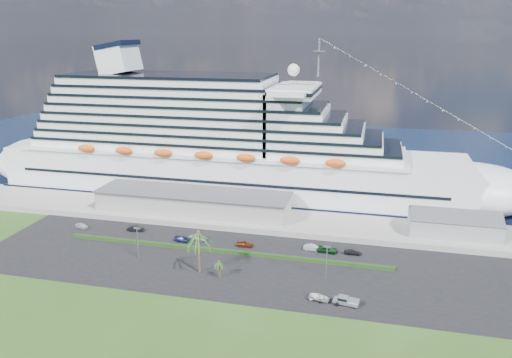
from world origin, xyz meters
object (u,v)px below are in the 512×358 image
(cruise_ship, at_px, (225,148))
(pickup_truck, at_px, (346,301))
(parked_car_3, at_px, (184,239))
(boat_trailer, at_px, (319,297))

(cruise_ship, distance_m, pickup_truck, 83.15)
(cruise_ship, height_order, parked_car_3, cruise_ship)
(cruise_ship, relative_size, parked_car_3, 37.85)
(cruise_ship, distance_m, boat_trailer, 79.88)
(boat_trailer, bearing_deg, pickup_truck, -2.31)
(cruise_ship, relative_size, pickup_truck, 33.50)
(pickup_truck, bearing_deg, parked_car_3, 153.30)
(parked_car_3, bearing_deg, pickup_truck, -109.33)
(parked_car_3, height_order, pickup_truck, pickup_truck)
(cruise_ship, relative_size, boat_trailer, 35.04)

